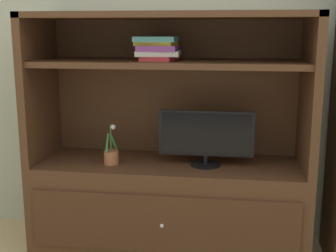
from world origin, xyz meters
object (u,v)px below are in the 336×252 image
object	(u,v)px
media_console	(169,179)
tv_monitor	(206,136)
magazine_stack	(158,48)
potted_plant	(111,156)

from	to	relation	value
media_console	tv_monitor	bearing A→B (deg)	-9.64
media_console	magazine_stack	world-z (taller)	media_console
media_console	potted_plant	world-z (taller)	media_console
magazine_stack	media_console	bearing A→B (deg)	6.66
tv_monitor	media_console	bearing A→B (deg)	170.36
potted_plant	magazine_stack	distance (m)	0.74
tv_monitor	magazine_stack	xyz separation A→B (m)	(-0.30, 0.03, 0.54)
media_console	magazine_stack	distance (m)	0.85
media_console	magazine_stack	bearing A→B (deg)	-173.34
media_console	potted_plant	size ratio (longest dim) A/B	6.74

